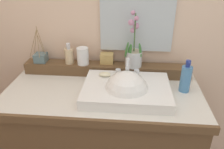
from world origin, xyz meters
name	(u,v)px	position (x,y,z in m)	size (l,w,h in m)	color
wall_back	(109,9)	(0.00, 0.38, 1.24)	(2.87, 0.20, 2.48)	beige
vanity_cabinet	(104,145)	(0.00, 0.00, 0.43)	(1.14, 0.56, 0.85)	brown
back_ledge	(107,69)	(0.00, 0.21, 0.89)	(1.07, 0.10, 0.07)	brown
sink_basin	(126,91)	(0.14, -0.04, 0.88)	(0.48, 0.36, 0.27)	white
soap_bar	(105,74)	(0.01, 0.07, 0.92)	(0.07, 0.04, 0.02)	beige
potted_plant	(134,54)	(0.17, 0.20, 1.00)	(0.12, 0.11, 0.34)	silver
soap_dispenser	(69,55)	(-0.24, 0.20, 0.98)	(0.06, 0.06, 0.14)	#D1B58B
tumbler_cup	(83,56)	(-0.15, 0.20, 0.98)	(0.07, 0.07, 0.11)	white
reed_diffuser	(41,57)	(-0.43, 0.21, 0.95)	(0.10, 0.09, 0.24)	slate
trinket_box	(107,58)	(0.00, 0.23, 0.96)	(0.08, 0.07, 0.06)	tan
lotion_bottle	(186,78)	(0.47, 0.04, 0.93)	(0.06, 0.06, 0.19)	#4981B3
mirror	(138,4)	(0.18, 0.27, 1.29)	(0.45, 0.02, 0.58)	silver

